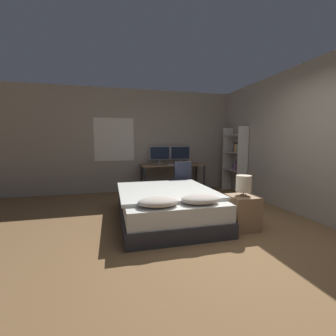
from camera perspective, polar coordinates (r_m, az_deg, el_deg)
ground_plane at (r=3.15m, az=17.11°, el=-18.58°), size 20.00×20.00×0.00m
wall_back at (r=6.25m, az=-0.34°, el=6.82°), size 12.00×0.08×2.70m
wall_side_right at (r=5.14m, az=26.18°, el=6.20°), size 0.06×12.00×2.70m
bed at (r=3.83m, az=-0.21°, el=-9.48°), size 1.57×1.96×0.60m
nightstand at (r=3.67m, az=18.41°, el=-10.62°), size 0.41×0.42×0.52m
bedside_lamp at (r=3.57m, az=18.67°, el=-3.79°), size 0.23×0.23×0.31m
desk at (r=5.91m, az=1.13°, el=0.21°), size 1.67×0.67×0.75m
monitor_left at (r=6.04m, az=-2.10°, el=3.64°), size 0.55×0.16×0.46m
monitor_right at (r=6.18m, az=3.15°, el=3.71°), size 0.55×0.16×0.46m
keyboard at (r=5.68m, az=1.75°, el=0.87°), size 0.34×0.13×0.02m
computer_mouse at (r=5.75m, az=4.26°, el=1.02°), size 0.07×0.05×0.04m
office_chair at (r=5.21m, az=3.32°, el=-4.27°), size 0.52×0.52×0.89m
bookshelf at (r=6.05m, az=16.96°, el=2.65°), size 0.28×0.77×1.71m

